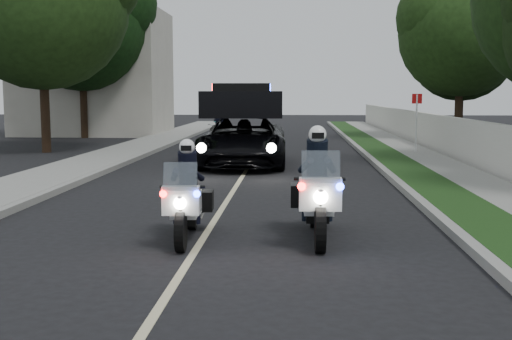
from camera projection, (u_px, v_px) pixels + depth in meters
The scene contains 19 objects.
ground at pixel (202, 240), 10.15m from camera, with size 120.00×120.00×0.00m, color black.
curb_right at pixel (379, 166), 19.80m from camera, with size 0.20×60.00×0.15m, color gray.
grass_verge at pixel (401, 166), 19.76m from camera, with size 1.20×60.00×0.16m, color #193814.
sidewalk_right at pixel (443, 166), 19.68m from camera, with size 1.40×60.00×0.16m, color gray.
property_wall at pixel (477, 145), 19.54m from camera, with size 0.22×60.00×1.50m, color beige.
curb_left at pixel (121, 164), 20.30m from camera, with size 0.20×60.00×0.15m, color gray.
sidewalk_left at pixel (87, 164), 20.37m from camera, with size 2.00×60.00×0.16m, color gray.
building_far at pixel (94, 73), 36.10m from camera, with size 8.00×6.00×7.00m, color #A8A396.
lane_marking at pixel (248, 167), 20.06m from camera, with size 0.12×50.00×0.01m, color #BFB78C.
police_moto_left at pixel (187, 239), 10.16m from camera, with size 0.67×1.90×1.62m, color silver, non-canonical shape.
police_moto_right at pixel (317, 238), 10.23m from camera, with size 0.75×2.15×1.83m, color silver, non-canonical shape.
police_suv at pixel (244, 165), 20.72m from camera, with size 2.70×5.83×2.83m, color black.
bicycle at pixel (220, 137), 34.26m from camera, with size 0.57×1.64×0.86m, color black.
cyclist at pixel (220, 137), 34.26m from camera, with size 0.69×0.46×1.92m, color black.
sign_post at pixel (415, 156), 23.75m from camera, with size 0.38×0.38×2.40m, color #A9140C, non-canonical shape.
tree_right_d at pixel (457, 141), 31.05m from camera, with size 6.04×6.04×10.07m, color #214015, non-canonical shape.
tree_right_e at pixel (458, 139), 32.56m from camera, with size 5.42×5.42×9.03m, color black, non-canonical shape.
tree_left_near at pixel (47, 152), 25.22m from camera, with size 6.85×6.85×11.42m, color #203F15, non-canonical shape.
tree_left_far at pixel (85, 138), 33.46m from camera, with size 6.81×6.81×11.34m, color black, non-canonical shape.
Camera 1 is at (1.47, -9.87, 2.33)m, focal length 44.40 mm.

